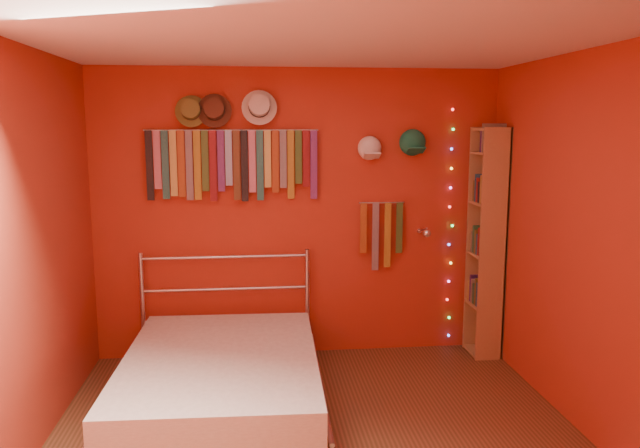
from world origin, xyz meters
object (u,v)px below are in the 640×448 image
object	(u,v)px
bookshelf	(490,241)
bed	(221,380)
reading_lamp	(426,233)
tie_rack	(232,161)

from	to	relation	value
bookshelf	bed	size ratio (longest dim) A/B	1.00
reading_lamp	bed	world-z (taller)	reading_lamp
reading_lamp	bed	bearing A→B (deg)	-153.06
bookshelf	tie_rack	bearing A→B (deg)	176.01
bookshelf	bed	xyz separation A→B (m)	(-2.30, -0.88, -0.79)
tie_rack	bookshelf	bearing A→B (deg)	-3.99
tie_rack	reading_lamp	size ratio (longest dim) A/B	4.88
tie_rack	bookshelf	size ratio (longest dim) A/B	0.72
tie_rack	bed	bearing A→B (deg)	-94.05
tie_rack	reading_lamp	distance (m)	1.76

